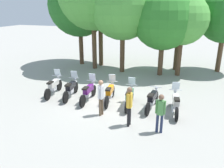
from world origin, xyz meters
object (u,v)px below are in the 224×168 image
Objects in this scene: tree_3 at (123,5)px; tree_4 at (164,19)px; person_0 at (160,111)px; tree_5 at (181,3)px; tree_0 at (79,5)px; motorcycle_1 at (71,88)px; person_2 at (129,103)px; motorcycle_2 at (88,92)px; person_1 at (101,95)px; motorcycle_3 at (110,93)px; motorcycle_6 at (176,103)px; motorcycle_0 at (54,86)px; tree_6 at (183,20)px; motorcycle_5 at (152,99)px; motorcycle_4 at (130,97)px.

tree_3 is 3.03m from tree_4.
person_0 is 0.25× the size of tree_5.
motorcycle_1 is at bearing -67.66° from tree_0.
motorcycle_2 is at bearing -30.14° from person_2.
person_1 is at bearing -139.69° from motorcycle_2.
person_2 is at bearing -125.66° from motorcycle_1.
tree_5 is (2.74, 7.81, 4.53)m from motorcycle_3.
motorcycle_6 is 8.73m from tree_3.
person_0 is at bearing 158.62° from motorcycle_6.
motorcycle_2 is at bearing -115.57° from tree_5.
tree_5 is at bearing -46.18° from motorcycle_0.
tree_4 reaches higher than tree_6.
motorcycle_3 is 1.32× the size of person_0.
tree_3 reaches higher than motorcycle_2.
tree_4 is (2.90, 6.20, 3.51)m from motorcycle_2.
tree_0 is at bearing 171.06° from tree_4.
tree_5 reaches higher than person_0.
person_0 is at bearing 0.68° from person_1.
person_2 is 0.28× the size of tree_4.
motorcycle_3 is 1.68m from person_1.
motorcycle_0 reaches higher than motorcycle_5.
person_1 is at bearing -80.25° from tree_3.
person_2 reaches higher than motorcycle_2.
person_1 is at bearing -103.72° from person_0.
motorcycle_3 is at bearing -106.66° from tree_4.
motorcycle_1 is at bearing -99.79° from motorcycle_0.
tree_6 reaches higher than motorcycle_6.
person_0 is 8.81m from tree_4.
tree_4 is (1.78, 5.94, 3.51)m from motorcycle_3.
motorcycle_4 is (1.13, -0.19, 0.00)m from motorcycle_3.
person_0 is at bearing -90.56° from tree_6.
motorcycle_3 is 3.72m from person_0.
tree_6 reaches higher than motorcycle_3.
person_0 reaches higher than motorcycle_0.
tree_3 is at bearing 27.87° from motorcycle_6.
person_0 is at bearing 177.86° from person_2.
tree_5 is 1.17× the size of tree_6.
motorcycle_5 is at bearing -93.37° from tree_5.
motorcycle_3 is at bearing -115.70° from tree_6.
motorcycle_1 is 1.00× the size of motorcycle_4.
person_2 reaches higher than person_0.
tree_0 reaches higher than motorcycle_6.
motorcycle_0 is at bearing -135.19° from tree_6.
motorcycle_2 is at bearing -105.49° from motorcycle_1.
tree_0 is (-5.35, 8.63, 3.88)m from person_1.
motorcycle_5 is 2.28m from person_0.
motorcycle_2 is 7.69m from tree_4.
tree_3 reaches higher than motorcycle_6.
tree_5 reaches higher than person_1.
tree_0 is at bearing 174.69° from tree_6.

